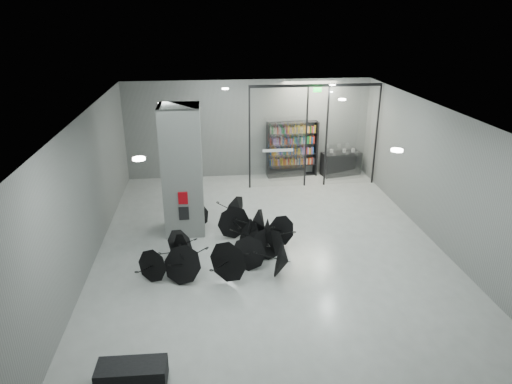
{
  "coord_description": "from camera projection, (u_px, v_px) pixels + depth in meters",
  "views": [
    {
      "loc": [
        -1.73,
        -11.31,
        6.54
      ],
      "look_at": [
        -0.3,
        1.5,
        1.4
      ],
      "focal_mm": 32.04,
      "sensor_mm": 36.0,
      "label": 1
    }
  ],
  "objects": [
    {
      "name": "fire_cabinet",
      "position": [
        183.0,
        198.0,
        13.56
      ],
      "size": [
        0.28,
        0.04,
        0.38
      ],
      "primitive_type": "cube",
      "color": "#A50A07",
      "rests_on": "column"
    },
    {
      "name": "column",
      "position": [
        182.0,
        171.0,
        13.89
      ],
      "size": [
        1.2,
        1.2,
        4.0
      ],
      "primitive_type": "cube",
      "color": "slate",
      "rests_on": "ground"
    },
    {
      "name": "bookshelf",
      "position": [
        292.0,
        149.0,
        19.03
      ],
      "size": [
        2.13,
        0.66,
        2.3
      ],
      "primitive_type": null,
      "rotation": [
        0.0,
        0.0,
        0.12
      ],
      "color": "black",
      "rests_on": "ground"
    },
    {
      "name": "glass_partition",
      "position": [
        314.0,
        132.0,
        17.56
      ],
      "size": [
        5.06,
        0.08,
        4.0
      ],
      "color": "silver",
      "rests_on": "ground"
    },
    {
      "name": "exit_sign",
      "position": [
        317.0,
        90.0,
        16.77
      ],
      "size": [
        0.3,
        0.06,
        0.15
      ],
      "primitive_type": "cube",
      "color": "#0CE533",
      "rests_on": "room"
    },
    {
      "name": "umbrella_cluster",
      "position": [
        229.0,
        243.0,
        13.13
      ],
      "size": [
        4.86,
        4.72,
        1.24
      ],
      "color": "black",
      "rests_on": "ground"
    },
    {
      "name": "bench",
      "position": [
        132.0,
        374.0,
        8.54
      ],
      "size": [
        1.31,
        0.59,
        0.42
      ],
      "primitive_type": "cube",
      "rotation": [
        0.0,
        0.0,
        -0.03
      ],
      "color": "black",
      "rests_on": "ground"
    },
    {
      "name": "shop_counter",
      "position": [
        341.0,
        164.0,
        19.37
      ],
      "size": [
        1.74,
        0.99,
        0.98
      ],
      "primitive_type": "cube",
      "rotation": [
        0.0,
        0.0,
        0.21
      ],
      "color": "black",
      "rests_on": "ground"
    },
    {
      "name": "info_panel",
      "position": [
        184.0,
        213.0,
        13.74
      ],
      "size": [
        0.3,
        0.03,
        0.42
      ],
      "primitive_type": "cube",
      "color": "black",
      "rests_on": "column"
    },
    {
      "name": "room",
      "position": [
        274.0,
        162.0,
        11.99
      ],
      "size": [
        14.0,
        14.02,
        4.01
      ],
      "color": "gray",
      "rests_on": "ground"
    }
  ]
}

